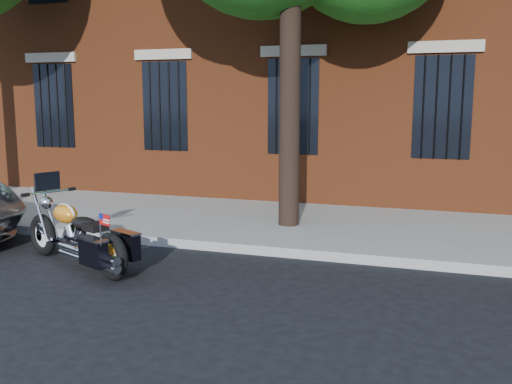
% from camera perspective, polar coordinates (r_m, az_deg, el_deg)
% --- Properties ---
extents(ground, '(120.00, 120.00, 0.00)m').
position_cam_1_polar(ground, '(7.74, -6.01, -8.50)').
color(ground, black).
rests_on(ground, ground).
extents(curb, '(40.00, 0.16, 0.15)m').
position_cam_1_polar(curb, '(8.95, -2.38, -5.52)').
color(curb, gray).
rests_on(curb, ground).
extents(sidewalk, '(40.00, 3.60, 0.15)m').
position_cam_1_polar(sidewalk, '(10.68, 1.17, -3.08)').
color(sidewalk, gray).
rests_on(sidewalk, ground).
extents(motorcycle, '(2.30, 1.42, 1.30)m').
position_cam_1_polar(motorcycle, '(8.32, -17.29, -4.48)').
color(motorcycle, black).
rests_on(motorcycle, ground).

